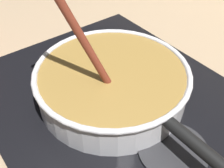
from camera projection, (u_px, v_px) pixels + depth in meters
The scene contains 5 objects.
ground at pixel (48, 96), 0.63m from camera, with size 2.40×1.60×0.04m, color #9E8466.
hob_plate at pixel (112, 98), 0.59m from camera, with size 0.56×0.48×0.01m, color black.
burner_ring at pixel (112, 94), 0.58m from camera, with size 0.20×0.20×0.01m, color #592D0C.
spare_burner at pixel (173, 150), 0.48m from camera, with size 0.12×0.12×0.01m, color #262628.
cooking_pan at pixel (112, 82), 0.55m from camera, with size 0.46×0.31×0.33m.
Camera 1 is at (0.45, -0.16, 0.41)m, focal length 44.29 mm.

